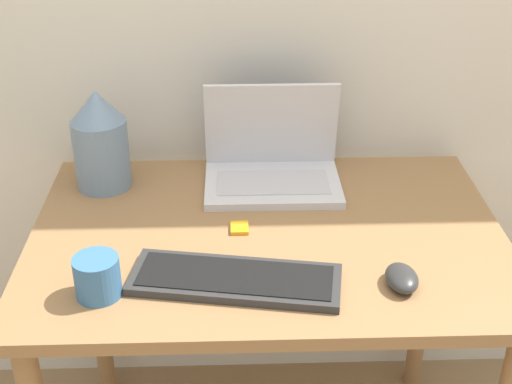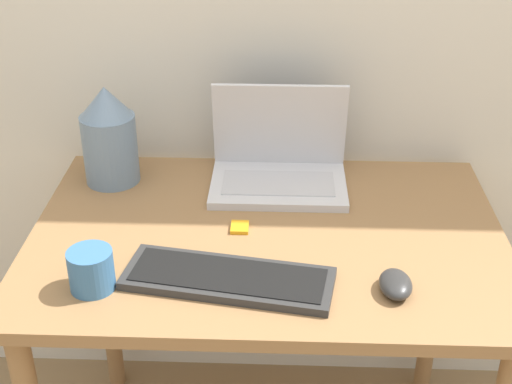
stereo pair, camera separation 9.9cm
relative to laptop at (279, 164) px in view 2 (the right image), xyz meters
The scene contains 7 objects.
desk 0.29m from the laptop, 95.34° to the right, with size 1.08×0.74×0.78m.
laptop is the anchor object (origin of this frame).
keyboard 0.45m from the laptop, 102.59° to the right, with size 0.44×0.22×0.02m.
mouse 0.51m from the laptop, 62.31° to the right, with size 0.07×0.10×0.04m.
vase 0.43m from the laptop, behind, with size 0.14×0.14×0.25m.
mp3_player 0.25m from the laptop, 110.59° to the right, with size 0.04×0.05×0.01m.
mug 0.59m from the laptop, 128.44° to the right, with size 0.09×0.09×0.09m.
Camera 2 is at (0.03, -1.00, 1.64)m, focal length 50.00 mm.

